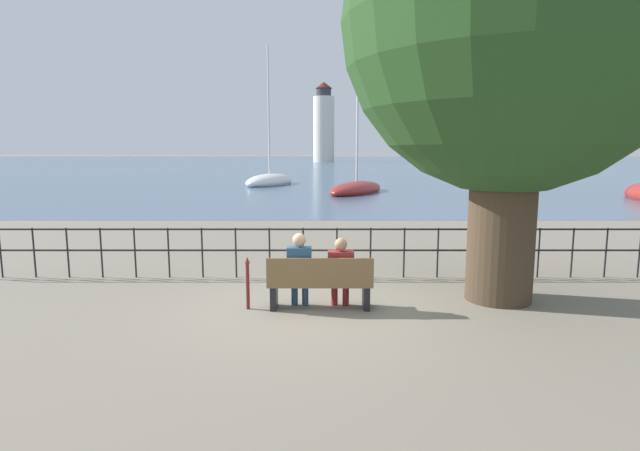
% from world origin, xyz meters
% --- Properties ---
extents(ground_plane, '(1000.00, 1000.00, 0.00)m').
position_xyz_m(ground_plane, '(0.00, 0.00, 0.00)').
color(ground_plane, gray).
extents(harbor_water, '(600.00, 300.00, 0.01)m').
position_xyz_m(harbor_water, '(0.00, 160.85, 0.00)').
color(harbor_water, '#47607A').
rests_on(harbor_water, ground_plane).
extents(shade_tree, '(5.65, 5.65, 7.53)m').
position_xyz_m(shade_tree, '(3.17, 0.49, 4.64)').
color(shade_tree, '#423323').
rests_on(shade_tree, ground_plane).
extents(park_bench, '(1.75, 0.45, 0.90)m').
position_xyz_m(park_bench, '(0.00, -0.06, 0.43)').
color(park_bench, brown).
rests_on(park_bench, ground_plane).
extents(seated_person_left, '(0.40, 0.35, 1.28)m').
position_xyz_m(seated_person_left, '(-0.34, 0.01, 0.70)').
color(seated_person_left, navy).
rests_on(seated_person_left, ground_plane).
extents(seated_person_right, '(0.43, 0.35, 1.20)m').
position_xyz_m(seated_person_right, '(0.34, 0.01, 0.66)').
color(seated_person_right, maroon).
rests_on(seated_person_right, ground_plane).
extents(promenade_railing, '(14.76, 0.04, 1.05)m').
position_xyz_m(promenade_railing, '(-0.00, 2.07, 0.69)').
color(promenade_railing, black).
rests_on(promenade_railing, ground_plane).
extents(closed_umbrella, '(0.09, 0.09, 0.89)m').
position_xyz_m(closed_umbrella, '(-1.20, -0.05, 0.50)').
color(closed_umbrella, maroon).
rests_on(closed_umbrella, ground_plane).
extents(sailboat_0, '(5.00, 7.53, 11.67)m').
position_xyz_m(sailboat_0, '(2.37, 24.15, 0.28)').
color(sailboat_0, maroon).
rests_on(sailboat_0, ground_plane).
extents(sailboat_1, '(4.65, 7.26, 11.12)m').
position_xyz_m(sailboat_1, '(-4.03, 31.90, 0.30)').
color(sailboat_1, white).
rests_on(sailboat_1, ground_plane).
extents(harbor_lighthouse, '(5.51, 5.51, 20.70)m').
position_xyz_m(harbor_lighthouse, '(1.00, 125.44, 9.63)').
color(harbor_lighthouse, silver).
rests_on(harbor_lighthouse, ground_plane).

